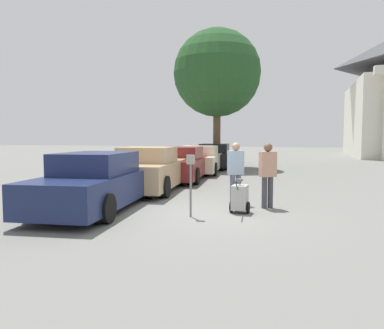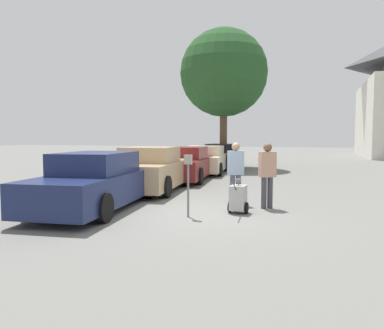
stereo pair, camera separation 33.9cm
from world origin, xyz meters
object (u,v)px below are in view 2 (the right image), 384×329
object	(u,v)px
parked_car_navy	(99,182)
parked_car_tan	(152,170)
parked_car_cream	(206,160)
parking_meter	(188,174)
parked_car_black	(221,157)
person_supervisor	(267,171)
person_worker	(236,169)
parked_car_maroon	(185,164)
equipment_cart	(238,198)

from	to	relation	value
parked_car_navy	parked_car_tan	world-z (taller)	parked_car_tan
parked_car_cream	parking_meter	distance (m)	10.66
parked_car_tan	parked_car_black	size ratio (longest dim) A/B	0.90
parked_car_cream	parked_car_navy	bearing A→B (deg)	-96.84
parked_car_tan	parked_car_black	bearing A→B (deg)	83.14
parked_car_navy	parked_car_tan	xyz separation A→B (m)	(-0.00, 3.35, 0.03)
parked_car_cream	parked_car_black	bearing A→B (deg)	83.14
parked_car_black	person_supervisor	distance (m)	12.81
parked_car_black	person_worker	xyz separation A→B (m)	(3.32, -11.79, 0.30)
parked_car_cream	person_worker	world-z (taller)	person_worker
parked_car_navy	parked_car_maroon	distance (m)	6.80
parked_car_navy	parked_car_maroon	bearing A→B (deg)	83.15
parked_car_navy	parked_car_black	size ratio (longest dim) A/B	1.02
parked_car_navy	person_supervisor	size ratio (longest dim) A/B	3.17
parked_car_tan	person_worker	world-z (taller)	person_worker
person_worker	parked_car_navy	bearing A→B (deg)	-2.45
parked_car_maroon	person_worker	distance (m)	6.18
parking_meter	parked_car_maroon	bearing A→B (deg)	110.06
parked_car_tan	person_worker	xyz separation A→B (m)	(3.32, -1.76, 0.27)
parked_car_maroon	parking_meter	size ratio (longest dim) A/B	3.71
equipment_cart	parked_car_black	bearing A→B (deg)	107.98
parked_car_navy	parking_meter	bearing A→B (deg)	-14.04
parked_car_navy	parked_car_cream	size ratio (longest dim) A/B	1.05
parked_car_tan	parked_car_navy	bearing A→B (deg)	-96.83
parked_car_navy	parked_car_cream	xyz separation A→B (m)	(-0.00, 10.01, -0.02)
parked_car_tan	parked_car_maroon	distance (m)	3.45
person_supervisor	equipment_cart	distance (m)	1.17
parked_car_cream	equipment_cart	distance (m)	10.20
parked_car_tan	person_supervisor	xyz separation A→B (m)	(4.22, -2.06, 0.27)
parked_car_tan	equipment_cart	bearing A→B (deg)	-45.25
person_supervisor	equipment_cart	bearing A→B (deg)	23.98
parked_car_tan	parked_car_maroon	size ratio (longest dim) A/B	0.89
parking_meter	person_worker	bearing A→B (deg)	69.45
parked_car_tan	equipment_cart	xyz separation A→B (m)	(3.63, -2.87, -0.32)
parked_car_maroon	parked_car_black	distance (m)	6.59
parked_car_cream	equipment_cart	size ratio (longest dim) A/B	5.18
parked_car_navy	person_worker	distance (m)	3.70
parked_car_navy	parked_car_cream	world-z (taller)	parked_car_navy
parking_meter	person_worker	distance (m)	2.05
parked_car_tan	parking_meter	world-z (taller)	parked_car_tan
parked_car_tan	person_supervisor	bearing A→B (deg)	-32.81
parked_car_maroon	equipment_cart	xyz separation A→B (m)	(3.63, -6.32, -0.29)
parked_car_maroon	parked_car_navy	bearing A→B (deg)	-96.85
parked_car_navy	person_worker	size ratio (longest dim) A/B	3.16
person_worker	person_supervisor	world-z (taller)	person_worker
parked_car_maroon	parked_car_black	size ratio (longest dim) A/B	1.01
parking_meter	person_supervisor	distance (m)	2.29
parked_car_maroon	parking_meter	xyz separation A→B (m)	(2.60, -7.13, 0.33)
parked_car_navy	parked_car_black	world-z (taller)	parked_car_navy
parking_meter	equipment_cart	size ratio (longest dim) A/B	1.46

